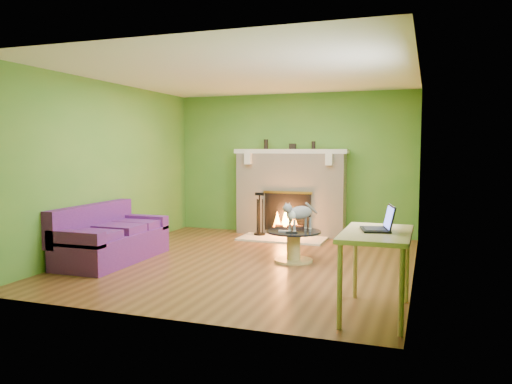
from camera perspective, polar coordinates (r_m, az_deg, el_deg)
floor at (r=7.12m, az=-1.06°, el=-7.92°), size 5.00×5.00×0.00m
ceiling at (r=7.01m, az=-1.09°, el=13.27°), size 5.00×5.00×0.00m
wall_back at (r=9.33m, az=4.26°, el=3.20°), size 5.00×0.00×5.00m
wall_front at (r=4.68m, az=-11.73°, el=1.33°), size 5.00×0.00×5.00m
wall_left at (r=8.01m, az=-16.38°, el=2.71°), size 0.00×5.00×5.00m
wall_right at (r=6.52m, az=17.84°, el=2.20°), size 0.00×5.00×5.00m
window_frame at (r=5.61m, az=17.58°, el=4.34°), size 0.00×1.20×1.20m
window_pane at (r=5.61m, az=17.50°, el=4.35°), size 0.00×1.06×1.06m
fireplace at (r=9.18m, az=3.94°, el=-0.13°), size 2.10×0.46×1.58m
hearth at (r=8.79m, az=3.02°, el=-5.34°), size 1.50×0.75×0.03m
mantel at (r=9.13m, az=3.94°, el=4.67°), size 2.10×0.28×0.08m
sofa at (r=7.41m, az=-16.37°, el=-5.19°), size 0.85×1.76×0.79m
coffee_table at (r=7.09m, az=4.32°, el=-5.91°), size 0.77×0.77×0.44m
desk at (r=4.88m, az=13.61°, el=-5.56°), size 0.63×1.09×0.81m
cat at (r=7.06m, az=5.07°, el=-2.75°), size 0.52×0.70×0.41m
remote_silver at (r=6.97m, az=3.28°, el=-4.48°), size 0.17×0.05×0.02m
remote_black at (r=6.88m, az=4.11°, el=-4.61°), size 0.16×0.06×0.02m
laptop at (r=4.90m, az=13.49°, el=-2.86°), size 0.37×0.40×0.25m
fire_tools at (r=9.01m, az=0.41°, el=-2.49°), size 0.21×0.21×0.77m
mantel_vase_left at (r=9.29m, az=1.15°, el=5.48°), size 0.08×0.08×0.18m
mantel_vase_right at (r=9.05m, az=6.59°, el=5.34°), size 0.07×0.07×0.14m
mantel_box at (r=9.15m, az=4.22°, el=5.23°), size 0.12×0.08×0.10m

